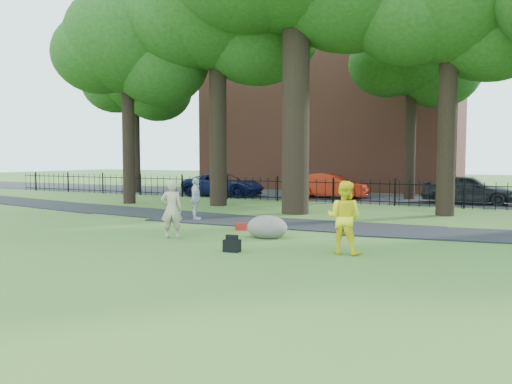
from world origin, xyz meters
The scene contains 16 objects.
ground centered at (0.00, 0.00, 0.00)m, with size 120.00×120.00×0.00m, color #325B20.
footpath centered at (1.00, 3.90, 0.00)m, with size 36.00×2.60×0.03m, color black.
street centered at (0.00, 16.00, 0.00)m, with size 80.00×7.00×0.02m, color black.
iron_fence centered at (0.00, 12.00, 0.60)m, with size 44.00×0.04×1.20m.
brick_building centered at (-4.00, 24.00, 6.00)m, with size 18.00×8.00×12.00m, color brown.
tree_row centered at (0.52, 8.40, 8.15)m, with size 26.82×7.96×12.42m.
woman centered at (-0.80, -0.27, 0.82)m, with size 0.60×0.39×1.64m, color tan.
man centered at (4.19, -0.33, 0.86)m, with size 0.84×0.65×1.72m, color yellow.
pedestrian centered at (-2.41, 3.40, 0.77)m, with size 0.91×0.38×1.55m, color silver.
boulder centered at (1.56, 1.01, 0.35)m, with size 1.19×0.90×0.69m, color #605950.
lamppost centered at (-9.11, 7.69, 1.75)m, with size 0.35×0.35×3.58m.
backpack centered at (1.71, -1.31, 0.15)m, with size 0.39×0.25×0.29m, color black.
red_bag centered at (0.24, 1.92, 0.12)m, with size 0.34×0.21×0.23m, color maroon.
red_sedan centered at (-1.10, 14.98, 0.69)m, with size 1.46×4.19×1.38m, color #B4210D.
navy_van centered at (-7.12, 13.50, 0.67)m, with size 2.22×4.82×1.34m, color #0C1540.
grey_car centered at (5.96, 14.70, 0.72)m, with size 1.69×4.21×1.43m, color black.
Camera 1 is at (7.52, -11.68, 2.28)m, focal length 35.00 mm.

